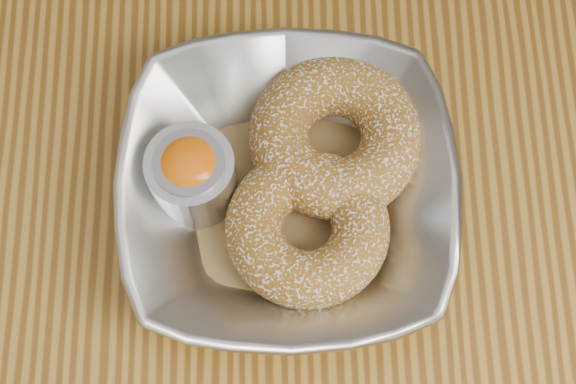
{
  "coord_description": "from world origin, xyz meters",
  "views": [
    {
      "loc": [
        0.11,
        -0.17,
        1.32
      ],
      "look_at": [
        0.11,
        0.03,
        0.78
      ],
      "focal_mm": 55.0,
      "sensor_mm": 36.0,
      "label": 1
    }
  ],
  "objects_px": {
    "serving_bowl": "(288,194)",
    "table": "(144,283)",
    "donut_front": "(308,228)",
    "ramekin": "(192,175)",
    "donut_back": "(335,137)"
  },
  "relations": [
    {
      "from": "table",
      "to": "serving_bowl",
      "type": "relative_size",
      "value": 5.44
    },
    {
      "from": "serving_bowl",
      "to": "donut_back",
      "type": "height_order",
      "value": "serving_bowl"
    },
    {
      "from": "donut_front",
      "to": "ramekin",
      "type": "xyz_separation_m",
      "value": [
        -0.07,
        0.03,
        0.01
      ]
    },
    {
      "from": "serving_bowl",
      "to": "ramekin",
      "type": "xyz_separation_m",
      "value": [
        -0.06,
        0.01,
        0.01
      ]
    },
    {
      "from": "table",
      "to": "donut_front",
      "type": "distance_m",
      "value": 0.18
    },
    {
      "from": "donut_front",
      "to": "table",
      "type": "bearing_deg",
      "value": -179.44
    },
    {
      "from": "donut_back",
      "to": "donut_front",
      "type": "bearing_deg",
      "value": -107.68
    },
    {
      "from": "serving_bowl",
      "to": "donut_back",
      "type": "bearing_deg",
      "value": 50.13
    },
    {
      "from": "donut_back",
      "to": "donut_front",
      "type": "distance_m",
      "value": 0.07
    },
    {
      "from": "serving_bowl",
      "to": "donut_front",
      "type": "height_order",
      "value": "serving_bowl"
    },
    {
      "from": "serving_bowl",
      "to": "table",
      "type": "bearing_deg",
      "value": -167.08
    },
    {
      "from": "serving_bowl",
      "to": "donut_front",
      "type": "xyz_separation_m",
      "value": [
        0.01,
        -0.02,
        0.0
      ]
    },
    {
      "from": "donut_front",
      "to": "ramekin",
      "type": "distance_m",
      "value": 0.08
    },
    {
      "from": "table",
      "to": "donut_front",
      "type": "relative_size",
      "value": 11.21
    },
    {
      "from": "donut_back",
      "to": "ramekin",
      "type": "distance_m",
      "value": 0.1
    }
  ]
}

